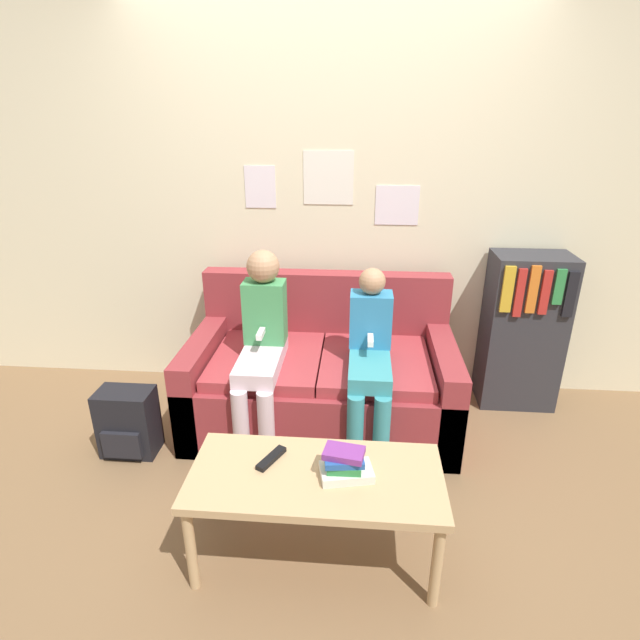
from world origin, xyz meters
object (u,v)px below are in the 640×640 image
object	(u,v)px
coffee_table	(316,483)
backpack	(128,423)
person_left	(262,340)
couch	(322,379)
tv_remote	(271,458)
person_right	(370,355)
bookshelf	(522,331)

from	to	relation	value
coffee_table	backpack	bearing A→B (deg)	150.37
person_left	backpack	world-z (taller)	person_left
couch	tv_remote	xyz separation A→B (m)	(-0.14, -1.02, 0.17)
coffee_table	person_right	distance (m)	0.91
person_right	bookshelf	size ratio (longest dim) A/B	1.01
person_right	backpack	bearing A→B (deg)	-171.12
person_left	tv_remote	world-z (taller)	person_left
person_right	tv_remote	size ratio (longest dim) A/B	6.12
coffee_table	backpack	size ratio (longest dim) A/B	2.66
bookshelf	backpack	size ratio (longest dim) A/B	2.59
tv_remote	person_right	bearing A→B (deg)	88.59
person_left	backpack	size ratio (longest dim) A/B	2.83
couch	backpack	bearing A→B (deg)	-157.83
couch	coffee_table	xyz separation A→B (m)	(0.06, -1.09, 0.11)
tv_remote	bookshelf	world-z (taller)	bookshelf
coffee_table	tv_remote	xyz separation A→B (m)	(-0.20, 0.07, 0.06)
couch	person_right	bearing A→B (deg)	-38.09
backpack	tv_remote	bearing A→B (deg)	-31.58
bookshelf	coffee_table	bearing A→B (deg)	-130.91
coffee_table	couch	bearing A→B (deg)	93.20
coffee_table	backpack	world-z (taller)	coffee_table
couch	person_left	size ratio (longest dim) A/B	1.43
person_left	person_right	xyz separation A→B (m)	(0.62, -0.02, -0.06)
person_left	bookshelf	distance (m)	1.71
person_left	backpack	xyz separation A→B (m)	(-0.75, -0.23, -0.44)
backpack	person_left	bearing A→B (deg)	17.32
coffee_table	person_left	size ratio (longest dim) A/B	0.94
tv_remote	bookshelf	distance (m)	1.96
bookshelf	backpack	distance (m)	2.51
bookshelf	person_left	bearing A→B (deg)	-161.68
couch	backpack	distance (m)	1.17
coffee_table	person_left	xyz separation A→B (m)	(-0.39, 0.88, 0.24)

